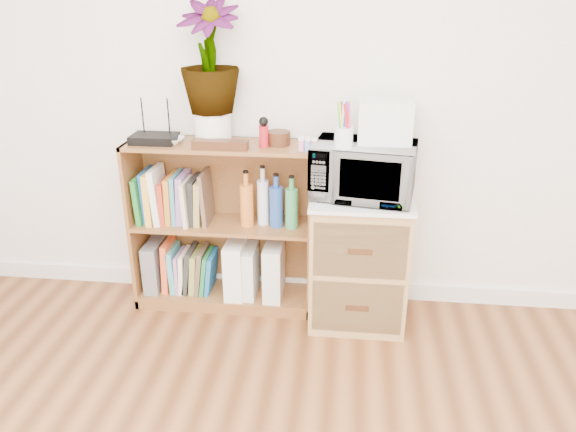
# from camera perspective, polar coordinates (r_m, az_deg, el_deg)

# --- Properties ---
(skirting_board) EXTENTS (4.00, 0.02, 0.10)m
(skirting_board) POSITION_cam_1_polar(r_m,az_deg,el_deg) (3.39, 0.08, -6.98)
(skirting_board) COLOR white
(skirting_board) RESTS_ON ground
(bookshelf) EXTENTS (1.00, 0.30, 0.95)m
(bookshelf) POSITION_cam_1_polar(r_m,az_deg,el_deg) (3.13, -6.59, -1.08)
(bookshelf) COLOR brown
(bookshelf) RESTS_ON ground
(wicker_unit) EXTENTS (0.50, 0.45, 0.70)m
(wicker_unit) POSITION_cam_1_polar(r_m,az_deg,el_deg) (3.04, 7.16, -4.45)
(wicker_unit) COLOR #9E7542
(wicker_unit) RESTS_ON ground
(microwave) EXTENTS (0.55, 0.41, 0.28)m
(microwave) POSITION_cam_1_polar(r_m,az_deg,el_deg) (2.84, 7.66, 4.62)
(microwave) COLOR white
(microwave) RESTS_ON wicker_unit
(pen_cup) EXTENTS (0.09, 0.09, 0.10)m
(pen_cup) POSITION_cam_1_polar(r_m,az_deg,el_deg) (2.71, 5.66, 7.97)
(pen_cup) COLOR white
(pen_cup) RESTS_ON microwave
(small_appliance) EXTENTS (0.26, 0.22, 0.20)m
(small_appliance) POSITION_cam_1_polar(r_m,az_deg,el_deg) (2.83, 9.80, 9.49)
(small_appliance) COLOR white
(small_appliance) RESTS_ON microwave
(router) EXTENTS (0.23, 0.16, 0.04)m
(router) POSITION_cam_1_polar(r_m,az_deg,el_deg) (3.04, -13.43, 7.66)
(router) COLOR black
(router) RESTS_ON bookshelf
(white_bowl) EXTENTS (0.13, 0.13, 0.03)m
(white_bowl) POSITION_cam_1_polar(r_m,az_deg,el_deg) (3.00, -11.76, 7.51)
(white_bowl) COLOR white
(white_bowl) RESTS_ON bookshelf
(plant_pot) EXTENTS (0.19, 0.19, 0.16)m
(plant_pot) POSITION_cam_1_polar(r_m,az_deg,el_deg) (2.97, -7.64, 8.92)
(plant_pot) COLOR white
(plant_pot) RESTS_ON bookshelf
(potted_plant) EXTENTS (0.31, 0.31, 0.55)m
(potted_plant) POSITION_cam_1_polar(r_m,az_deg,el_deg) (2.91, -8.01, 15.71)
(potted_plant) COLOR #34732E
(potted_plant) RESTS_ON plant_pot
(trinket_box) EXTENTS (0.28, 0.07, 0.05)m
(trinket_box) POSITION_cam_1_polar(r_m,az_deg,el_deg) (2.86, -6.90, 7.22)
(trinket_box) COLOR #3B1C10
(trinket_box) RESTS_ON bookshelf
(kokeshi_doll) EXTENTS (0.05, 0.05, 0.11)m
(kokeshi_doll) POSITION_cam_1_polar(r_m,az_deg,el_deg) (2.87, -2.47, 8.07)
(kokeshi_doll) COLOR red
(kokeshi_doll) RESTS_ON bookshelf
(wooden_bowl) EXTENTS (0.12, 0.12, 0.07)m
(wooden_bowl) POSITION_cam_1_polar(r_m,az_deg,el_deg) (2.91, -0.95, 7.92)
(wooden_bowl) COLOR #361A0E
(wooden_bowl) RESTS_ON bookshelf
(paint_jars) EXTENTS (0.10, 0.04, 0.05)m
(paint_jars) POSITION_cam_1_polar(r_m,az_deg,el_deg) (2.80, 2.03, 7.11)
(paint_jars) COLOR #DC7A87
(paint_jars) RESTS_ON bookshelf
(file_box) EXTENTS (0.08, 0.23, 0.28)m
(file_box) POSITION_cam_1_polar(r_m,az_deg,el_deg) (3.35, -13.35, -4.86)
(file_box) COLOR slate
(file_box) RESTS_ON bookshelf
(magazine_holder_left) EXTENTS (0.10, 0.26, 0.32)m
(magazine_holder_left) POSITION_cam_1_polar(r_m,az_deg,el_deg) (3.21, -5.27, -5.17)
(magazine_holder_left) COLOR white
(magazine_holder_left) RESTS_ON bookshelf
(magazine_holder_mid) EXTENTS (0.09, 0.23, 0.29)m
(magazine_holder_mid) POSITION_cam_1_polar(r_m,az_deg,el_deg) (3.21, -4.03, -5.55)
(magazine_holder_mid) COLOR silver
(magazine_holder_mid) RESTS_ON bookshelf
(magazine_holder_right) EXTENTS (0.10, 0.25, 0.32)m
(magazine_holder_right) POSITION_cam_1_polar(r_m,az_deg,el_deg) (3.18, -1.43, -5.46)
(magazine_holder_right) COLOR silver
(magazine_holder_right) RESTS_ON bookshelf
(cookbooks) EXTENTS (0.40, 0.20, 0.31)m
(cookbooks) POSITION_cam_1_polar(r_m,az_deg,el_deg) (3.14, -11.57, 1.82)
(cookbooks) COLOR #20782C
(cookbooks) RESTS_ON bookshelf
(liquor_bottles) EXTENTS (0.39, 0.07, 0.32)m
(liquor_bottles) POSITION_cam_1_polar(r_m,az_deg,el_deg) (3.01, -1.17, 1.65)
(liquor_bottles) COLOR orange
(liquor_bottles) RESTS_ON bookshelf
(lower_books) EXTENTS (0.30, 0.19, 0.30)m
(lower_books) POSITION_cam_1_polar(r_m,az_deg,el_deg) (3.30, -10.04, -5.31)
(lower_books) COLOR #F0572A
(lower_books) RESTS_ON bookshelf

